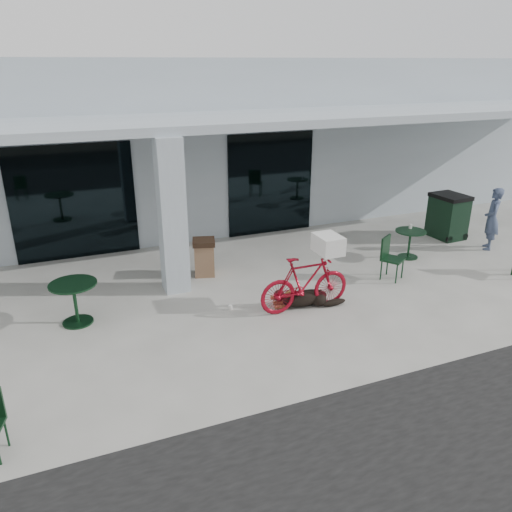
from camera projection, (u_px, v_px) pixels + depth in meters
name	position (u px, v px, depth m)	size (l,w,h in m)	color
ground	(290.00, 326.00, 8.92)	(80.00, 80.00, 0.00)	#B6B4AC
building	(172.00, 136.00, 15.43)	(22.00, 7.00, 4.50)	#B0BEC7
storefront_glass_left	(74.00, 203.00, 11.60)	(2.80, 0.06, 2.70)	black
storefront_glass_right	(271.00, 184.00, 13.36)	(2.40, 0.06, 2.70)	black
column	(172.00, 217.00, 9.81)	(0.50, 0.50, 3.12)	#B0BEC7
overhang	(221.00, 121.00, 10.86)	(22.00, 2.80, 0.18)	#B0BEC7
bicycle	(305.00, 283.00, 9.34)	(0.51, 1.81, 1.09)	maroon
laundry_basket	(328.00, 244.00, 9.23)	(0.58, 0.43, 0.34)	white
dog	(305.00, 297.00, 9.60)	(1.09, 0.36, 0.36)	black
cup_near_dog	(230.00, 307.00, 9.50)	(0.07, 0.07, 0.09)	white
cafe_table_near	(75.00, 303.00, 8.89)	(0.83, 0.83, 0.78)	#12331C
cafe_table_far	(409.00, 244.00, 11.93)	(0.72, 0.72, 0.67)	#12331C
cafe_chair_far_a	(393.00, 259.00, 10.68)	(0.43, 0.47, 0.94)	#12331C
person	(492.00, 219.00, 12.33)	(0.57, 0.37, 1.56)	#3D4A67
cup_on_table	(410.00, 226.00, 11.95)	(0.08, 0.08, 0.11)	white
trash_receptacle	(204.00, 257.00, 10.93)	(0.48, 0.48, 0.82)	brown
wheeled_bin	(448.00, 216.00, 13.23)	(0.72, 0.92, 1.17)	black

